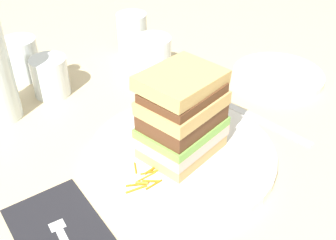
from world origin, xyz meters
The scene contains 30 objects.
ground_plane centered at (0.00, 0.00, 0.00)m, with size 3.00×3.00×0.00m, color #C6B289.
main_plate centered at (0.01, 0.00, 0.01)m, with size 0.30×0.30×0.02m, color white.
sandwich centered at (0.01, 0.00, 0.08)m, with size 0.14×0.11×0.14m.
carrot_shred_0 centered at (-0.06, -0.01, 0.02)m, with size 0.00×0.00×0.02m, color orange.
carrot_shred_1 centered at (-0.07, -0.03, 0.02)m, with size 0.00×0.00×0.03m, color orange.
carrot_shred_2 centered at (-0.06, -0.01, 0.02)m, with size 0.00×0.00×0.03m, color orange.
carrot_shred_3 centered at (-0.10, -0.03, 0.02)m, with size 0.00×0.00×0.03m, color orange.
carrot_shred_4 centered at (-0.07, 0.01, 0.02)m, with size 0.00×0.00×0.02m, color orange.
carrot_shred_5 centered at (-0.08, -0.02, 0.02)m, with size 0.00×0.00×0.02m, color orange.
carrot_shred_6 centered at (-0.09, -0.02, 0.02)m, with size 0.00×0.00×0.03m, color orange.
carrot_shred_7 centered at (-0.07, -0.02, 0.02)m, with size 0.00×0.00×0.03m, color orange.
carrot_shred_8 centered at (-0.07, -0.03, 0.02)m, with size 0.00×0.00×0.03m, color orange.
carrot_shred_9 centered at (0.08, 0.02, 0.02)m, with size 0.00×0.00×0.03m, color orange.
carrot_shred_10 centered at (0.07, 0.03, 0.02)m, with size 0.00×0.00×0.02m, color orange.
carrot_shred_11 centered at (0.08, 0.04, 0.02)m, with size 0.00×0.00×0.02m, color orange.
carrot_shred_12 centered at (0.11, 0.02, 0.02)m, with size 0.00×0.00×0.03m, color orange.
carrot_shred_13 centered at (0.08, 0.01, 0.02)m, with size 0.00×0.00×0.03m, color orange.
carrot_shred_14 centered at (0.09, 0.02, 0.02)m, with size 0.00×0.00×0.02m, color orange.
carrot_shred_15 centered at (0.08, 0.03, 0.02)m, with size 0.00×0.00×0.02m, color orange.
carrot_shred_16 centered at (0.10, 0.04, 0.02)m, with size 0.00×0.00×0.02m, color orange.
carrot_shred_17 centered at (0.10, 0.02, 0.02)m, with size 0.00×0.00×0.03m, color orange.
carrot_shred_18 centered at (0.09, 0.04, 0.02)m, with size 0.00×0.00×0.02m, color orange.
napkin_dark centered at (-0.21, -0.01, 0.00)m, with size 0.11×0.16×0.00m, color black.
fork centered at (-0.21, -0.04, 0.00)m, with size 0.03×0.17×0.00m.
knife centered at (0.18, -0.01, 0.00)m, with size 0.04×0.20×0.00m.
juice_glass centered at (0.13, 0.25, 0.04)m, with size 0.08×0.08×0.08m.
empty_tumbler_0 centered at (0.15, 0.36, 0.05)m, with size 0.07×0.07×0.09m, color silver.
empty_tumbler_1 centered at (-0.07, 0.30, 0.04)m, with size 0.07×0.07×0.08m, color silver.
empty_tumbler_2 centered at (-0.09, 0.40, 0.04)m, with size 0.07×0.07×0.09m, color silver.
side_plate centered at (0.32, 0.07, 0.01)m, with size 0.19×0.19×0.01m, color white.
Camera 1 is at (-0.31, -0.38, 0.44)m, focal length 44.02 mm.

